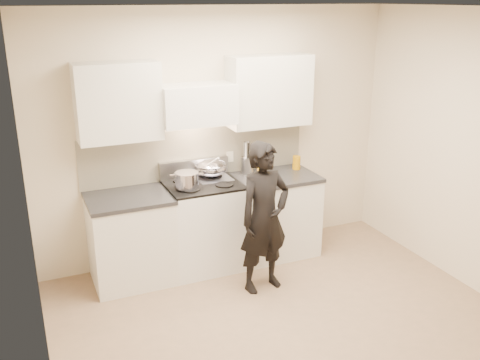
% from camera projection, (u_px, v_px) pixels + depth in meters
% --- Properties ---
extents(ground_plane, '(4.00, 4.00, 0.00)m').
position_uv_depth(ground_plane, '(291.00, 329.00, 4.72)').
color(ground_plane, '#896B50').
extents(room_shell, '(4.04, 3.54, 2.70)m').
position_uv_depth(room_shell, '(270.00, 144.00, 4.50)').
color(room_shell, beige).
rests_on(room_shell, ground).
extents(stove, '(0.76, 0.65, 0.96)m').
position_uv_depth(stove, '(204.00, 225.00, 5.69)').
color(stove, silver).
rests_on(stove, ground).
extents(counter_right, '(0.92, 0.67, 0.92)m').
position_uv_depth(counter_right, '(273.00, 214.00, 6.00)').
color(counter_right, silver).
rests_on(counter_right, ground).
extents(counter_left, '(0.82, 0.67, 0.92)m').
position_uv_depth(counter_left, '(131.00, 239.00, 5.40)').
color(counter_left, silver).
rests_on(counter_left, ground).
extents(wok, '(0.34, 0.42, 0.28)m').
position_uv_depth(wok, '(211.00, 168.00, 5.68)').
color(wok, '#B4B2C5').
rests_on(wok, stove).
extents(stock_pot, '(0.33, 0.29, 0.16)m').
position_uv_depth(stock_pot, '(187.00, 180.00, 5.35)').
color(stock_pot, '#B4B2C5').
rests_on(stock_pot, stove).
extents(utensil_crock, '(0.14, 0.14, 0.36)m').
position_uv_depth(utensil_crock, '(247.00, 164.00, 5.88)').
color(utensil_crock, '#A2A2A5').
rests_on(utensil_crock, counter_right).
extents(spice_jar, '(0.04, 0.04, 0.10)m').
position_uv_depth(spice_jar, '(259.00, 169.00, 5.91)').
color(spice_jar, '#F1A21C').
rests_on(spice_jar, counter_right).
extents(oil_glass, '(0.09, 0.09, 0.15)m').
position_uv_depth(oil_glass, '(296.00, 163.00, 6.05)').
color(oil_glass, '#B27806').
rests_on(oil_glass, counter_right).
extents(person, '(0.60, 0.44, 1.51)m').
position_uv_depth(person, '(264.00, 218.00, 5.16)').
color(person, black).
rests_on(person, ground).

